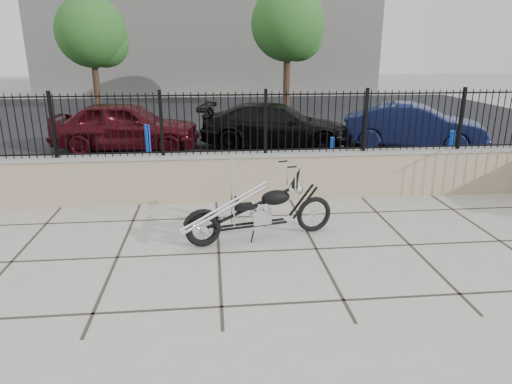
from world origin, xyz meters
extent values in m
plane|color=#99968E|center=(0.00, 0.00, 0.00)|extent=(90.00, 90.00, 0.00)
plane|color=black|center=(0.00, 12.50, 0.00)|extent=(30.00, 30.00, 0.00)
cube|color=gray|center=(0.00, 2.50, 0.48)|extent=(14.00, 0.36, 0.96)
cube|color=black|center=(0.00, 2.50, 1.56)|extent=(14.00, 0.08, 1.20)
cube|color=beige|center=(0.00, 26.50, 4.00)|extent=(22.00, 6.00, 8.00)
imported|color=#3F090F|center=(-2.57, 7.52, 0.73)|extent=(4.44, 2.11, 1.46)
imported|color=black|center=(1.93, 7.46, 0.67)|extent=(4.90, 2.80, 1.34)
imported|color=#111840|center=(6.06, 6.91, 0.67)|extent=(4.33, 2.89, 1.35)
cylinder|color=#0C32B7|center=(-1.66, 5.25, 0.56)|extent=(0.17, 0.17, 1.12)
cylinder|color=blue|center=(2.86, 4.36, 0.44)|extent=(0.14, 0.14, 0.88)
cylinder|color=#0C31B5|center=(5.83, 4.23, 0.51)|extent=(0.15, 0.15, 1.01)
cylinder|color=#382619|center=(-5.34, 16.20, 1.49)|extent=(0.30, 0.30, 2.97)
sphere|color=#2C6325|center=(-5.34, 16.20, 3.76)|extent=(3.17, 3.17, 3.17)
cylinder|color=#382619|center=(3.75, 16.70, 1.66)|extent=(0.33, 0.33, 3.31)
sphere|color=#3C6F29|center=(3.75, 16.70, 4.19)|extent=(3.53, 3.53, 3.53)
camera|label=1|loc=(-0.06, -6.30, 2.98)|focal=32.00mm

